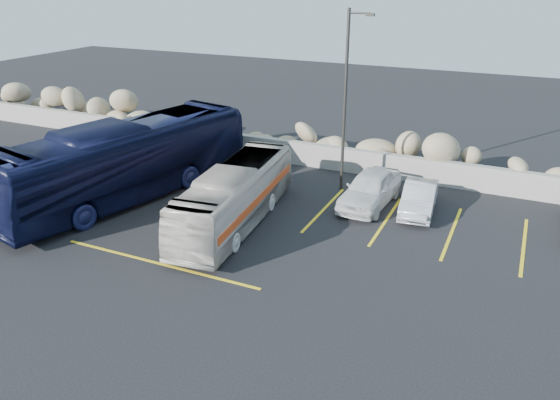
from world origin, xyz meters
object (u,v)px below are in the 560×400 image
at_px(vintage_bus, 235,196).
at_px(car_a, 370,189).
at_px(tour_coach, 127,160).
at_px(car_b, 419,198).
at_px(lamppost, 346,98).

height_order(vintage_bus, car_a, vintage_bus).
relative_size(tour_coach, car_b, 3.31).
bearing_deg(tour_coach, car_a, 32.70).
xyz_separation_m(lamppost, car_a, (1.64, -1.20, -3.55)).
bearing_deg(vintage_bus, tour_coach, 169.06).
height_order(vintage_bus, tour_coach, tour_coach).
xyz_separation_m(lamppost, tour_coach, (-8.35, -4.82, -2.58)).
bearing_deg(car_a, vintage_bus, -133.20).
height_order(lamppost, vintage_bus, lamppost).
bearing_deg(car_a, tour_coach, -156.41).
bearing_deg(car_a, lamppost, 147.49).
distance_m(vintage_bus, tour_coach, 5.69).
bearing_deg(car_b, tour_coach, -168.06).
relative_size(lamppost, vintage_bus, 0.94).
relative_size(lamppost, car_b, 2.15).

